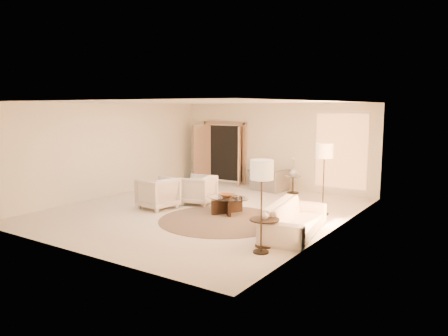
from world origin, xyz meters
The scene contains 18 objects.
room centered at (0.00, 0.00, 1.40)m, with size 7.04×8.04×2.83m.
windows_right centered at (3.45, 0.10, 1.35)m, with size 0.10×6.40×2.40m, color #FFAB66, non-canonical shape.
window_back_corner centered at (2.30, 3.95, 1.35)m, with size 1.70×0.10×2.40m, color #FFAB66, non-canonical shape.
curtains_right centered at (3.40, 1.00, 1.30)m, with size 0.06×5.20×2.60m, color beige, non-canonical shape.
french_doors centered at (-1.90, 3.82, 1.07)m, with size 1.95×0.66×2.16m.
area_rug centered at (0.99, -0.59, 0.01)m, with size 3.00×3.00×0.01m, color #3C2C22.
sofa centered at (2.90, -0.65, 0.34)m, with size 2.32×0.91×0.68m, color silver.
armchair_left centered at (-0.57, 0.53, 0.44)m, with size 0.85×0.80×0.88m, color silver.
armchair_right centered at (-1.12, -0.50, 0.45)m, with size 0.88×0.82×0.91m, color silver.
accent_chair centered at (0.15, 3.40, 0.47)m, with size 1.07×0.69×0.93m, color gray.
coffee_table centered at (0.73, 0.04, 0.27)m, with size 1.28×1.28×0.42m.
end_table centered at (2.77, -1.75, 0.37)m, with size 0.58×0.58×0.55m.
side_table centered at (1.00, 3.40, 0.33)m, with size 0.48×0.48×0.55m.
floor_lamp_near centered at (2.78, 1.31, 1.53)m, with size 0.44×0.44×1.80m.
floor_lamp_far centered at (2.90, -2.12, 1.48)m, with size 0.42×0.42×1.74m.
bowl centered at (0.73, 0.04, 0.47)m, with size 0.36×0.36×0.09m, color brown.
end_vase centered at (2.77, -1.75, 0.63)m, with size 0.16×0.16×0.17m, color silver.
side_vase centered at (1.00, 3.40, 0.68)m, with size 0.24×0.24×0.25m, color silver.
Camera 1 is at (6.65, -8.99, 2.68)m, focal length 35.00 mm.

